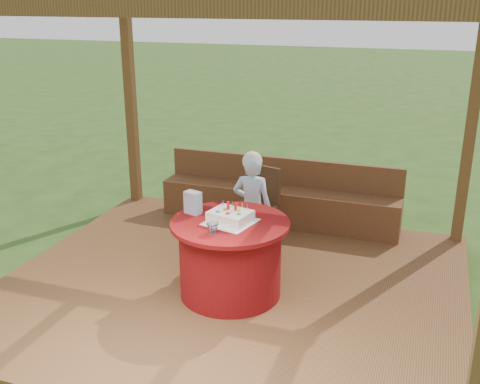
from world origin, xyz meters
name	(u,v)px	position (x,y,z in m)	size (l,w,h in m)	color
ground	(232,293)	(0.00, 0.00, 0.00)	(60.00, 60.00, 0.00)	#2A4A18
deck	(232,288)	(0.00, 0.00, 0.06)	(4.50, 4.00, 0.12)	brown
pergola	(230,48)	(0.00, 0.00, 2.41)	(4.50, 4.00, 2.72)	brown
bench	(279,202)	(0.00, 1.72, 0.38)	(3.00, 0.42, 0.80)	brown
table	(230,257)	(0.06, -0.20, 0.50)	(1.11, 1.11, 0.75)	maroon
chair	(257,201)	(-0.07, 1.02, 0.63)	(0.56, 0.56, 0.90)	#3E2513
elderly_woman	(252,204)	(-0.01, 0.68, 0.72)	(0.44, 0.32, 1.19)	#9BC8E7
birthday_cake	(230,217)	(0.07, -0.22, 0.92)	(0.49, 0.49, 0.18)	white
gift_bag	(193,203)	(-0.35, -0.12, 0.97)	(0.15, 0.10, 0.22)	#D78BBB
drinking_glass	(213,228)	(0.02, -0.51, 0.91)	(0.10, 0.10, 0.10)	white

